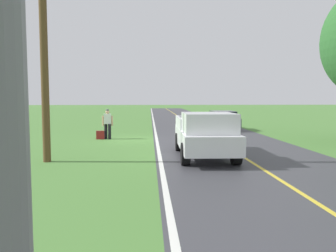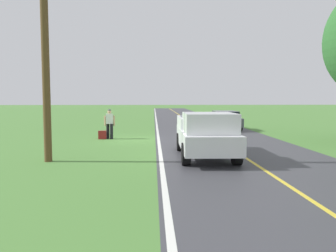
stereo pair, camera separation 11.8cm
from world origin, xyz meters
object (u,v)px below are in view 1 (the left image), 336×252
object	(u,v)px
pickup_truck_passing	(205,134)
hitchhiker_walking	(108,122)
sedan_near_oncoming	(222,120)
suitcase_carried	(100,135)
utility_pole_roadside	(44,43)

from	to	relation	value
pickup_truck_passing	hitchhiker_walking	bearing A→B (deg)	-54.80
pickup_truck_passing	sedan_near_oncoming	bearing A→B (deg)	-105.34
hitchhiker_walking	pickup_truck_passing	distance (m)	8.00
hitchhiker_walking	sedan_near_oncoming	world-z (taller)	hitchhiker_walking
suitcase_carried	pickup_truck_passing	xyz separation A→B (m)	(-5.02, 6.42, 0.72)
pickup_truck_passing	utility_pole_roadside	world-z (taller)	utility_pole_roadside
sedan_near_oncoming	hitchhiker_walking	bearing A→B (deg)	34.26
utility_pole_roadside	suitcase_carried	bearing A→B (deg)	-98.07
sedan_near_oncoming	utility_pole_roadside	size ratio (longest dim) A/B	0.51
hitchhiker_walking	utility_pole_roadside	bearing A→B (deg)	78.80
suitcase_carried	pickup_truck_passing	world-z (taller)	pickup_truck_passing
hitchhiker_walking	pickup_truck_passing	world-z (taller)	pickup_truck_passing
pickup_truck_passing	sedan_near_oncoming	size ratio (longest dim) A/B	1.22
pickup_truck_passing	sedan_near_oncoming	xyz separation A→B (m)	(-3.26, -11.90, -0.21)
sedan_near_oncoming	pickup_truck_passing	bearing A→B (deg)	74.66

